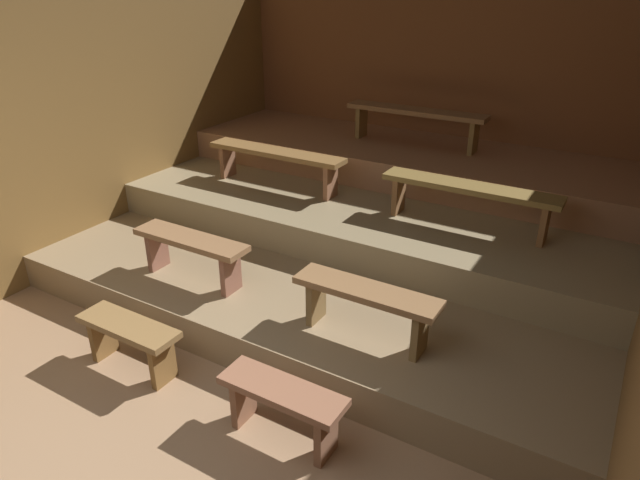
# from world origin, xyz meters

# --- Properties ---
(ground) EXTENTS (5.69, 6.00, 0.08)m
(ground) POSITION_xyz_m (0.00, 2.60, -0.04)
(ground) COLOR #9A7756
(wall_back) EXTENTS (5.69, 0.06, 2.72)m
(wall_back) POSITION_xyz_m (0.00, 5.23, 1.36)
(wall_back) COLOR brown
(wall_back) RESTS_ON ground
(wall_left) EXTENTS (0.06, 6.00, 2.72)m
(wall_left) POSITION_xyz_m (-2.47, 2.60, 1.36)
(wall_left) COLOR brown
(wall_left) RESTS_ON ground
(platform_lower) EXTENTS (4.89, 3.82, 0.31)m
(platform_lower) POSITION_xyz_m (0.00, 3.29, 0.16)
(platform_lower) COLOR #907857
(platform_lower) RESTS_ON ground
(platform_middle) EXTENTS (4.89, 2.57, 0.31)m
(platform_middle) POSITION_xyz_m (0.00, 3.92, 0.47)
(platform_middle) COLOR #94825E
(platform_middle) RESTS_ON platform_lower
(platform_upper) EXTENTS (4.89, 1.39, 0.31)m
(platform_upper) POSITION_xyz_m (0.00, 4.51, 0.78)
(platform_upper) COLOR #A16E4D
(platform_upper) RESTS_ON platform_middle
(bench_floor_left) EXTENTS (0.82, 0.26, 0.40)m
(bench_floor_left) POSITION_xyz_m (-0.67, 1.04, 0.29)
(bench_floor_left) COLOR olive
(bench_floor_left) RESTS_ON ground
(bench_floor_right) EXTENTS (0.82, 0.26, 0.40)m
(bench_floor_right) POSITION_xyz_m (0.67, 1.04, 0.29)
(bench_floor_right) COLOR #915E43
(bench_floor_right) RESTS_ON ground
(bench_lower_left) EXTENTS (1.05, 0.26, 0.40)m
(bench_lower_left) POSITION_xyz_m (-0.81, 1.88, 0.61)
(bench_lower_left) COLOR #906642
(bench_lower_left) RESTS_ON platform_lower
(bench_lower_right) EXTENTS (1.05, 0.26, 0.40)m
(bench_lower_right) POSITION_xyz_m (0.81, 1.88, 0.61)
(bench_lower_right) COLOR olive
(bench_lower_right) RESTS_ON platform_lower
(bench_middle_left) EXTENTS (1.54, 0.26, 0.40)m
(bench_middle_left) POSITION_xyz_m (-1.02, 3.42, 0.94)
(bench_middle_left) COLOR olive
(bench_middle_left) RESTS_ON platform_middle
(bench_middle_right) EXTENTS (1.54, 0.26, 0.40)m
(bench_middle_right) POSITION_xyz_m (1.02, 3.42, 0.94)
(bench_middle_right) COLOR olive
(bench_middle_right) RESTS_ON platform_middle
(bench_upper_center) EXTENTS (1.55, 0.26, 0.40)m
(bench_upper_center) POSITION_xyz_m (0.02, 4.61, 1.26)
(bench_upper_center) COLOR #906440
(bench_upper_center) RESTS_ON platform_upper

